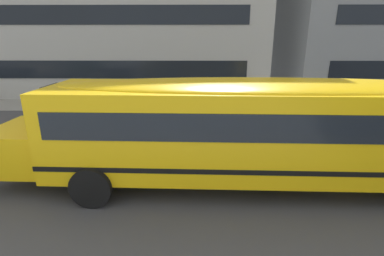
{
  "coord_description": "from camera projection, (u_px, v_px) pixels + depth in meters",
  "views": [
    {
      "loc": [
        -5.69,
        -8.81,
        3.83
      ],
      "look_at": [
        -5.77,
        -0.89,
        1.32
      ],
      "focal_mm": 26.71,
      "sensor_mm": 36.0,
      "label": 1
    }
  ],
  "objects": [
    {
      "name": "apartment_block_far_left",
      "position": [
        136.0,
        0.0,
        22.2
      ],
      "size": [
        18.75,
        12.1,
        13.3
      ],
      "color": "#B7B7B2",
      "rests_on": "ground_plane"
    },
    {
      "name": "lane_centreline",
      "position": [
        366.0,
        158.0,
        9.49
      ],
      "size": [
        110.0,
        0.16,
        0.01
      ],
      "primitive_type": "cube",
      "color": "silver",
      "rests_on": "ground_plane"
    },
    {
      "name": "parked_car_white_past_driveway",
      "position": [
        74.0,
        101.0,
        14.0
      ],
      "size": [
        3.95,
        1.97,
        1.64
      ],
      "rotation": [
        0.0,
        0.0,
        -0.03
      ],
      "color": "silver",
      "rests_on": "ground_plane"
    },
    {
      "name": "sidewalk_far",
      "position": [
        291.0,
        105.0,
        16.93
      ],
      "size": [
        120.0,
        3.0,
        0.01
      ],
      "primitive_type": "cube",
      "color": "gray",
      "rests_on": "ground_plane"
    },
    {
      "name": "ground_plane",
      "position": [
        366.0,
        158.0,
        9.49
      ],
      "size": [
        400.0,
        400.0,
        0.0
      ],
      "primitive_type": "plane",
      "color": "#424244"
    },
    {
      "name": "school_bus",
      "position": [
        254.0,
        125.0,
        7.34
      ],
      "size": [
        12.82,
        3.24,
        2.85
      ],
      "rotation": [
        0.0,
        0.0,
        3.11
      ],
      "color": "yellow",
      "rests_on": "ground_plane"
    }
  ]
}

